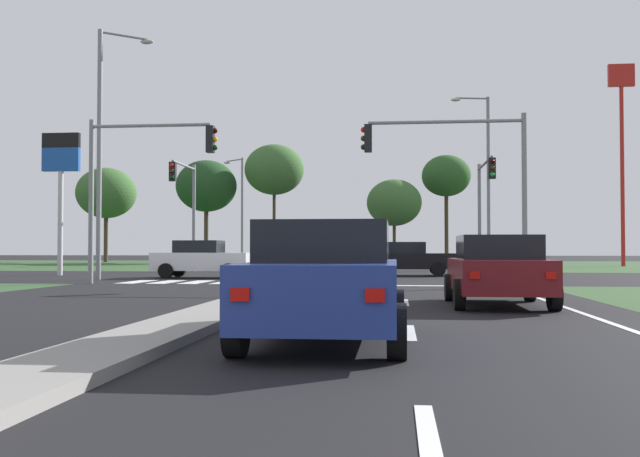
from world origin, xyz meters
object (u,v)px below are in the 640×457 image
(street_lamp_third, at_px, (486,174))
(car_white_near, at_px, (202,259))
(treeline_fifth, at_px, (446,176))
(car_blue_third, at_px, (327,282))
(car_red_fifth, at_px, (300,257))
(traffic_signal_far_left, at_px, (186,197))
(traffic_signal_near_right, at_px, (463,166))
(traffic_signal_far_right, at_px, (484,194))
(street_lamp_second, at_px, (104,141))
(car_black_sixth, at_px, (406,258))
(fuel_price_totem, at_px, (61,171))
(car_navy_fourth, at_px, (312,255))
(traffic_signal_near_left, at_px, (136,170))
(fastfood_pole_sign, at_px, (622,122))
(car_maroon_second, at_px, (497,270))
(treeline_third, at_px, (274,170))
(treeline_fourth, at_px, (394,203))
(treeline_near, at_px, (106,193))
(treeline_second, at_px, (206,186))
(street_lamp_fourth, at_px, (241,204))

(street_lamp_third, bearing_deg, car_white_near, -137.16)
(treeline_fifth, bearing_deg, car_blue_third, -95.45)
(car_blue_third, relative_size, car_red_fifth, 0.96)
(traffic_signal_far_left, distance_m, traffic_signal_near_right, 17.67)
(car_white_near, xyz_separation_m, traffic_signal_far_right, (12.60, 5.87, 3.12))
(street_lamp_second, bearing_deg, traffic_signal_far_right, 26.36)
(car_black_sixth, bearing_deg, traffic_signal_near_right, 11.83)
(fuel_price_totem, bearing_deg, car_navy_fourth, 57.76)
(traffic_signal_near_left, bearing_deg, street_lamp_third, 51.13)
(fastfood_pole_sign, xyz_separation_m, fuel_price_totem, (-31.58, -20.63, -5.34))
(car_maroon_second, xyz_separation_m, car_black_sixth, (-1.76, 17.45, 0.01))
(treeline_third, bearing_deg, treeline_fourth, 2.80)
(street_lamp_second, bearing_deg, treeline_near, 112.44)
(car_white_near, height_order, car_blue_third, car_white_near)
(car_black_sixth, bearing_deg, car_navy_fourth, -157.22)
(car_maroon_second, relative_size, car_red_fifth, 0.94)
(car_blue_third, height_order, fastfood_pole_sign, fastfood_pole_sign)
(fuel_price_totem, relative_size, treeline_fourth, 0.90)
(street_lamp_third, relative_size, treeline_fifth, 1.02)
(traffic_signal_near_left, relative_size, treeline_fifth, 0.59)
(treeline_near, bearing_deg, car_black_sixth, -48.38)
(treeline_fourth, bearing_deg, fuel_price_totem, -115.59)
(traffic_signal_far_left, distance_m, treeline_second, 28.37)
(traffic_signal_near_right, relative_size, treeline_third, 0.55)
(treeline_second, relative_size, treeline_third, 0.87)
(treeline_fifth, bearing_deg, traffic_signal_far_left, -116.51)
(traffic_signal_near_right, bearing_deg, traffic_signal_near_left, -180.00)
(street_lamp_fourth, bearing_deg, car_black_sixth, -60.02)
(traffic_signal_far_right, bearing_deg, car_maroon_second, -96.02)
(car_navy_fourth, relative_size, traffic_signal_near_right, 0.79)
(street_lamp_third, height_order, treeline_fourth, street_lamp_third)
(car_blue_third, bearing_deg, treeline_near, 115.27)
(street_lamp_third, relative_size, treeline_second, 1.09)
(street_lamp_fourth, bearing_deg, treeline_fourth, 37.45)
(traffic_signal_far_right, bearing_deg, traffic_signal_far_left, 178.07)
(treeline_near, bearing_deg, car_maroon_second, -58.94)
(fastfood_pole_sign, xyz_separation_m, treeline_third, (-26.87, 11.15, -1.88))
(car_maroon_second, relative_size, traffic_signal_far_left, 0.73)
(traffic_signal_far_left, bearing_deg, traffic_signal_far_right, -1.93)
(car_red_fifth, bearing_deg, car_maroon_second, 107.05)
(traffic_signal_far_left, bearing_deg, treeline_second, 102.94)
(street_lamp_third, bearing_deg, fastfood_pole_sign, 43.35)
(street_lamp_fourth, distance_m, treeline_fourth, 15.07)
(car_red_fifth, relative_size, traffic_signal_near_right, 0.77)
(street_lamp_fourth, bearing_deg, treeline_third, 82.12)
(traffic_signal_near_left, relative_size, treeline_third, 0.55)
(traffic_signal_near_right, distance_m, fuel_price_totem, 19.41)
(car_maroon_second, relative_size, street_lamp_third, 0.42)
(car_white_near, relative_size, treeline_third, 0.39)
(street_lamp_fourth, bearing_deg, car_white_near, -81.35)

